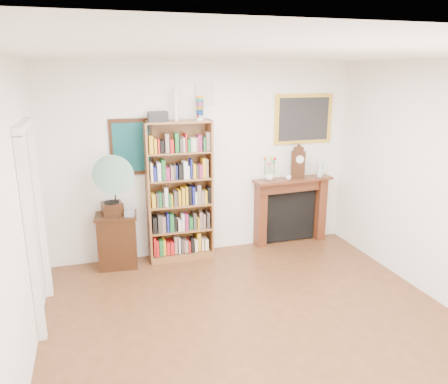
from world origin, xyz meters
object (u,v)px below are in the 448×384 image
object	(u,v)px
side_cabinet	(118,241)
fireplace	(291,205)
bottle_left	(320,169)
bottle_right	(322,169)
flower_vase	(269,176)
bookshelf	(180,184)
mantel_clock	(298,163)
teacup	(288,178)
gramophone	(111,182)
cd_stack	(129,213)

from	to	relation	value
side_cabinet	fireplace	xyz separation A→B (m)	(2.69, 0.13, 0.24)
fireplace	bottle_left	size ratio (longest dim) A/B	5.31
bottle_right	fireplace	bearing A→B (deg)	177.83
flower_vase	bottle_left	size ratio (longest dim) A/B	0.57
fireplace	flower_vase	distance (m)	0.65
bookshelf	mantel_clock	distance (m)	1.87
side_cabinet	teacup	xyz separation A→B (m)	(2.58, 0.02, 0.72)
flower_vase	teacup	world-z (taller)	flower_vase
side_cabinet	bottle_right	xyz separation A→B (m)	(3.20, 0.11, 0.78)
mantel_clock	bottle_left	xyz separation A→B (m)	(0.36, -0.03, -0.11)
side_cabinet	fireplace	bearing A→B (deg)	8.44
fireplace	teacup	distance (m)	0.50
gramophone	flower_vase	world-z (taller)	gramophone
bookshelf	gramophone	world-z (taller)	bookshelf
side_cabinet	flower_vase	xyz separation A→B (m)	(2.29, 0.08, 0.75)
fireplace	bottle_right	size ratio (longest dim) A/B	6.37
fireplace	gramophone	bearing A→B (deg)	-178.71
gramophone	side_cabinet	bearing A→B (deg)	60.98
mantel_clock	flower_vase	size ratio (longest dim) A/B	3.53
teacup	bottle_left	distance (m)	0.56
side_cabinet	mantel_clock	bearing A→B (deg)	7.72
gramophone	flower_vase	xyz separation A→B (m)	(2.33, 0.18, -0.12)
cd_stack	teacup	xyz separation A→B (m)	(2.40, 0.13, 0.29)
fireplace	flower_vase	world-z (taller)	flower_vase
bookshelf	bottle_right	xyz separation A→B (m)	(2.29, 0.07, 0.04)
mantel_clock	flower_vase	bearing A→B (deg)	-154.57
gramophone	bottle_right	distance (m)	3.24
bottle_right	teacup	bearing A→B (deg)	-171.55
flower_vase	bottle_left	world-z (taller)	bottle_left
gramophone	mantel_clock	xyz separation A→B (m)	(2.81, 0.20, 0.04)
gramophone	mantel_clock	bearing A→B (deg)	-4.48
fireplace	mantel_clock	xyz separation A→B (m)	(0.08, -0.03, 0.67)
mantel_clock	bottle_right	xyz separation A→B (m)	(0.43, 0.01, -0.13)
side_cabinet	mantel_clock	size ratio (longest dim) A/B	1.60
bottle_right	gramophone	bearing A→B (deg)	-176.26
bottle_left	bottle_right	world-z (taller)	bottle_left
side_cabinet	gramophone	xyz separation A→B (m)	(-0.04, -0.10, 0.87)
fireplace	flower_vase	bearing A→B (deg)	-175.77
bookshelf	teacup	distance (m)	1.67
bookshelf	gramophone	distance (m)	0.96
bookshelf	cd_stack	size ratio (longest dim) A/B	19.27
side_cabinet	teacup	size ratio (longest dim) A/B	8.49
bottle_left	gramophone	bearing A→B (deg)	-177.01
side_cabinet	bottle_right	size ratio (longest dim) A/B	3.82
teacup	mantel_clock	bearing A→B (deg)	22.44
bookshelf	bottle_left	size ratio (longest dim) A/B	9.64
side_cabinet	bookshelf	bearing A→B (deg)	8.08
side_cabinet	bottle_right	bearing A→B (deg)	7.65
bookshelf	cd_stack	bearing A→B (deg)	-167.09
flower_vase	teacup	distance (m)	0.29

